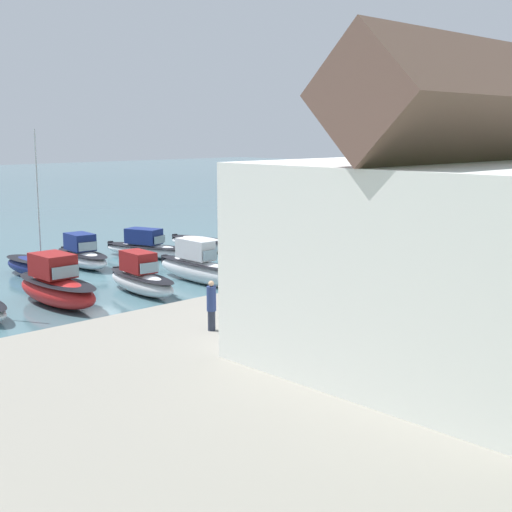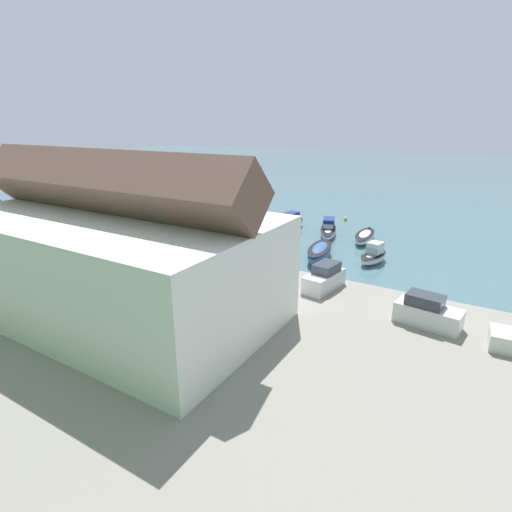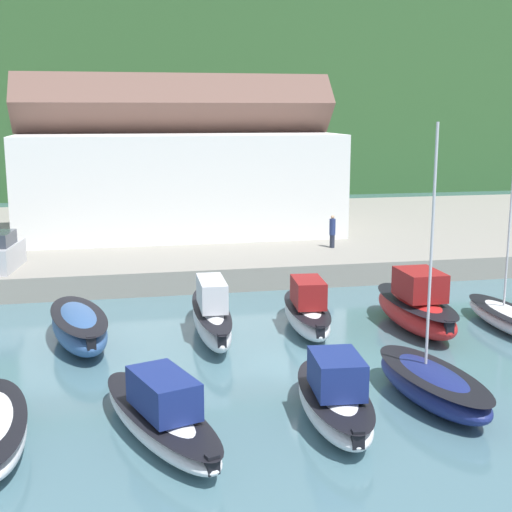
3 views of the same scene
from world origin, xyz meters
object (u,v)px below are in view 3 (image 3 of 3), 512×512
at_px(moored_boat_9, 432,384).
at_px(moored_boat_2, 211,315).
at_px(moored_boat_5, 509,318).
at_px(moored_boat_1, 79,327).
at_px(moored_boat_4, 416,307).
at_px(person_on_quay, 332,231).
at_px(moored_boat_7, 160,415).
at_px(parked_car_3, 0,253).
at_px(moored_boat_8, 334,398).
at_px(moored_boat_3, 307,311).

bearing_deg(moored_boat_9, moored_boat_2, 119.49).
xyz_separation_m(moored_boat_5, moored_boat_9, (-7.37, -7.33, 0.15)).
bearing_deg(moored_boat_9, moored_boat_1, 137.40).
bearing_deg(moored_boat_9, moored_boat_4, 63.23).
height_order(moored_boat_4, moored_boat_9, moored_boat_9).
height_order(moored_boat_4, person_on_quay, person_on_quay).
distance_m(moored_boat_5, moored_boat_9, 10.40).
bearing_deg(moored_boat_7, moored_boat_1, 86.99).
relative_size(moored_boat_1, moored_boat_2, 0.89).
bearing_deg(person_on_quay, moored_boat_1, -140.80).
bearing_deg(person_on_quay, parked_car_3, -173.39).
relative_size(moored_boat_5, parked_car_3, 1.87).
distance_m(moored_boat_2, moored_boat_4, 9.66).
height_order(moored_boat_5, person_on_quay, moored_boat_5).
xyz_separation_m(moored_boat_7, moored_boat_8, (5.71, 0.04, 0.08)).
distance_m(moored_boat_2, moored_boat_5, 14.03).
relative_size(moored_boat_1, parked_car_3, 1.67).
xyz_separation_m(moored_boat_7, person_on_quay, (12.86, 22.78, 1.67)).
distance_m(moored_boat_1, moored_boat_4, 15.52).
distance_m(moored_boat_3, moored_boat_5, 9.56).
relative_size(moored_boat_5, moored_boat_9, 0.84).
bearing_deg(moored_boat_3, moored_boat_4, -4.54).
height_order(moored_boat_2, moored_boat_9, moored_boat_9).
height_order(moored_boat_4, moored_boat_5, moored_boat_5).
xyz_separation_m(moored_boat_3, moored_boat_4, (5.09, -0.86, 0.16)).
height_order(parked_car_3, person_on_quay, parked_car_3).
distance_m(moored_boat_1, parked_car_3, 11.51).
height_order(moored_boat_8, parked_car_3, parked_car_3).
xyz_separation_m(moored_boat_3, moored_boat_7, (-7.57, -10.02, -0.13)).
xyz_separation_m(moored_boat_4, parked_car_3, (-20.12, 11.27, 1.20)).
xyz_separation_m(moored_boat_8, parked_car_3, (-13.16, 20.39, 1.41)).
relative_size(moored_boat_1, moored_boat_7, 0.91).
bearing_deg(moored_boat_9, person_on_quay, 75.12).
distance_m(moored_boat_4, moored_boat_9, 8.84).
xyz_separation_m(moored_boat_5, moored_boat_7, (-16.96, -8.21, 0.23)).
distance_m(moored_boat_1, moored_boat_9, 15.39).
bearing_deg(moored_boat_2, moored_boat_9, -52.49).
distance_m(moored_boat_8, moored_boat_9, 3.97).
bearing_deg(moored_boat_7, parked_car_3, 91.21).
relative_size(moored_boat_8, person_on_quay, 3.13).
height_order(moored_boat_1, person_on_quay, person_on_quay).
bearing_deg(moored_boat_3, moored_boat_2, -173.91).
distance_m(moored_boat_3, person_on_quay, 13.90).
bearing_deg(person_on_quay, moored_boat_4, -90.85).
bearing_deg(moored_boat_3, moored_boat_8, -95.51).
bearing_deg(moored_boat_2, moored_boat_7, -105.34).
bearing_deg(person_on_quay, moored_boat_9, -98.52).
bearing_deg(moored_boat_1, parked_car_3, 103.44).
xyz_separation_m(moored_boat_4, moored_boat_9, (-3.08, -8.27, -0.37)).
relative_size(moored_boat_8, parked_car_3, 1.52).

